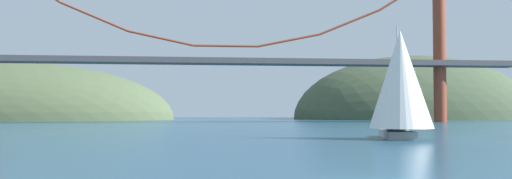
% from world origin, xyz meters
% --- Properties ---
extents(headland_right, '(74.75, 44.00, 38.32)m').
position_xyz_m(headland_right, '(60.00, 135.00, 0.00)').
color(headland_right, '#425138').
rests_on(headland_right, ground_plane).
extents(headland_left, '(85.31, 44.00, 31.66)m').
position_xyz_m(headland_left, '(-55.00, 135.00, 0.00)').
color(headland_left, '#4C5B3D').
rests_on(headland_left, ground_plane).
extents(suspension_bridge, '(132.95, 6.00, 34.07)m').
position_xyz_m(suspension_bridge, '(0.00, 95.00, 14.67)').
color(suspension_bridge, brown).
rests_on(suspension_bridge, ground_plane).
extents(sailboat_white_mainsail, '(7.12, 10.27, 10.95)m').
position_xyz_m(sailboat_white_mainsail, '(12.41, 28.31, 5.40)').
color(sailboat_white_mainsail, '#B7B2A8').
rests_on(sailboat_white_mainsail, ground_plane).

